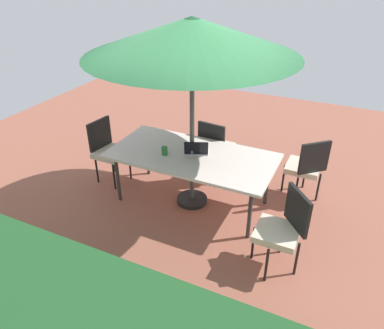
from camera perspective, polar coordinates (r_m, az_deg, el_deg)
The scene contains 9 objects.
ground_plane at distance 5.41m, azimuth -0.00°, elevation -5.77°, with size 10.00×10.00×0.02m, color #935442.
dining_table at distance 5.02m, azimuth -0.00°, elevation 1.07°, with size 2.24×1.11×0.77m.
patio_umbrella at distance 4.47m, azimuth -0.00°, elevation 19.03°, with size 2.57×2.57×2.53m.
chair_south at distance 5.71m, azimuth 3.64°, elevation 2.84°, with size 0.47×0.48×0.98m.
chair_southwest at distance 5.42m, azimuth 17.18°, elevation -0.15°, with size 0.59×0.59×0.98m.
chair_east at distance 5.78m, azimuth -12.79°, elevation 2.46°, with size 0.49×0.48×0.98m.
chair_northwest at distance 4.19m, azimuth 13.82°, elevation -9.38°, with size 0.59×0.58×0.98m.
laptop at distance 5.00m, azimuth 0.66°, elevation 2.20°, with size 0.39×0.35×0.21m.
cup at distance 4.98m, azimuth -4.26°, elevation 2.13°, with size 0.08×0.08×0.12m, color #286B33.
Camera 1 is at (-1.87, 3.97, 3.15)m, focal length 34.60 mm.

